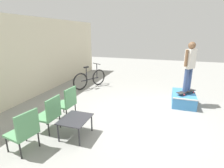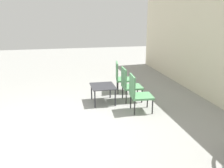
{
  "view_description": "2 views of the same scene",
  "coord_description": "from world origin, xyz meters",
  "px_view_note": "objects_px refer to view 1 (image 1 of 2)",
  "views": [
    {
      "loc": [
        -4.57,
        -0.68,
        2.44
      ],
      "look_at": [
        0.27,
        0.91,
        0.92
      ],
      "focal_mm": 28.0,
      "sensor_mm": 36.0,
      "label": 1
    },
    {
      "loc": [
        5.02,
        0.22,
        2.39
      ],
      "look_at": [
        0.08,
        1.28,
        0.91
      ],
      "focal_mm": 40.0,
      "sensor_mm": 36.0,
      "label": 2
    }
  ],
  "objects_px": {
    "skateboard_on_ramp": "(186,92)",
    "coffee_table": "(75,121)",
    "person_skater": "(190,63)",
    "bicycle": "(90,79)",
    "patio_chair_left": "(24,130)",
    "patio_chair_center": "(49,113)",
    "skate_ramp_box": "(183,98)",
    "patio_chair_right": "(67,102)"
  },
  "relations": [
    {
      "from": "coffee_table",
      "to": "patio_chair_right",
      "type": "relative_size",
      "value": 0.82
    },
    {
      "from": "patio_chair_left",
      "to": "coffee_table",
      "type": "bearing_deg",
      "value": 148.5
    },
    {
      "from": "skate_ramp_box",
      "to": "patio_chair_center",
      "type": "height_order",
      "value": "patio_chair_center"
    },
    {
      "from": "skate_ramp_box",
      "to": "coffee_table",
      "type": "relative_size",
      "value": 1.62
    },
    {
      "from": "skate_ramp_box",
      "to": "patio_chair_left",
      "type": "distance_m",
      "value": 5.04
    },
    {
      "from": "skateboard_on_ramp",
      "to": "patio_chair_left",
      "type": "bearing_deg",
      "value": 178.02
    },
    {
      "from": "patio_chair_center",
      "to": "patio_chair_right",
      "type": "bearing_deg",
      "value": -178.2
    },
    {
      "from": "coffee_table",
      "to": "patio_chair_center",
      "type": "distance_m",
      "value": 0.73
    },
    {
      "from": "patio_chair_left",
      "to": "bicycle",
      "type": "bearing_deg",
      "value": -162.25
    },
    {
      "from": "skate_ramp_box",
      "to": "coffee_table",
      "type": "height_order",
      "value": "coffee_table"
    },
    {
      "from": "person_skater",
      "to": "coffee_table",
      "type": "xyz_separation_m",
      "value": [
        -2.91,
        2.65,
        -1.05
      ]
    },
    {
      "from": "skateboard_on_ramp",
      "to": "patio_chair_center",
      "type": "bearing_deg",
      "value": 170.97
    },
    {
      "from": "skateboard_on_ramp",
      "to": "coffee_table",
      "type": "xyz_separation_m",
      "value": [
        -2.91,
        2.65,
        -0.06
      ]
    },
    {
      "from": "skate_ramp_box",
      "to": "bicycle",
      "type": "xyz_separation_m",
      "value": [
        0.76,
        3.95,
        0.2
      ]
    },
    {
      "from": "patio_chair_center",
      "to": "patio_chair_left",
      "type": "bearing_deg",
      "value": 1.68
    },
    {
      "from": "patio_chair_center",
      "to": "bicycle",
      "type": "distance_m",
      "value": 3.77
    },
    {
      "from": "skateboard_on_ramp",
      "to": "patio_chair_left",
      "type": "xyz_separation_m",
      "value": [
        -3.74,
        3.38,
        0.02
      ]
    },
    {
      "from": "patio_chair_center",
      "to": "person_skater",
      "type": "bearing_deg",
      "value": 132.61
    },
    {
      "from": "skateboard_on_ramp",
      "to": "person_skater",
      "type": "relative_size",
      "value": 0.45
    },
    {
      "from": "skate_ramp_box",
      "to": "bicycle",
      "type": "distance_m",
      "value": 4.03
    },
    {
      "from": "patio_chair_right",
      "to": "bicycle",
      "type": "relative_size",
      "value": 0.56
    },
    {
      "from": "skateboard_on_ramp",
      "to": "bicycle",
      "type": "distance_m",
      "value": 4.09
    },
    {
      "from": "patio_chair_right",
      "to": "bicycle",
      "type": "bearing_deg",
      "value": -163.82
    },
    {
      "from": "skate_ramp_box",
      "to": "patio_chair_left",
      "type": "height_order",
      "value": "patio_chair_left"
    },
    {
      "from": "coffee_table",
      "to": "patio_chair_left",
      "type": "xyz_separation_m",
      "value": [
        -0.82,
        0.72,
        0.08
      ]
    },
    {
      "from": "bicycle",
      "to": "skateboard_on_ramp",
      "type": "bearing_deg",
      "value": -74.89
    },
    {
      "from": "person_skater",
      "to": "patio_chair_left",
      "type": "bearing_deg",
      "value": 173.38
    },
    {
      "from": "person_skater",
      "to": "bicycle",
      "type": "relative_size",
      "value": 1.01
    },
    {
      "from": "skate_ramp_box",
      "to": "patio_chair_center",
      "type": "relative_size",
      "value": 1.33
    },
    {
      "from": "skate_ramp_box",
      "to": "patio_chair_right",
      "type": "relative_size",
      "value": 1.33
    },
    {
      "from": "skateboard_on_ramp",
      "to": "coffee_table",
      "type": "height_order",
      "value": "skateboard_on_ramp"
    },
    {
      "from": "patio_chair_left",
      "to": "patio_chair_right",
      "type": "height_order",
      "value": "same"
    },
    {
      "from": "skate_ramp_box",
      "to": "patio_chair_right",
      "type": "height_order",
      "value": "patio_chair_right"
    },
    {
      "from": "patio_chair_left",
      "to": "patio_chair_right",
      "type": "relative_size",
      "value": 1.0
    },
    {
      "from": "patio_chair_center",
      "to": "skate_ramp_box",
      "type": "bearing_deg",
      "value": 133.5
    },
    {
      "from": "person_skater",
      "to": "patio_chair_right",
      "type": "xyz_separation_m",
      "value": [
        -2.12,
        3.38,
        -0.97
      ]
    },
    {
      "from": "patio_chair_right",
      "to": "person_skater",
      "type": "bearing_deg",
      "value": 126.11
    },
    {
      "from": "patio_chair_center",
      "to": "coffee_table",
      "type": "bearing_deg",
      "value": 92.03
    },
    {
      "from": "person_skater",
      "to": "patio_chair_center",
      "type": "bearing_deg",
      "value": 166.33
    },
    {
      "from": "patio_chair_right",
      "to": "bicycle",
      "type": "xyz_separation_m",
      "value": [
        2.92,
        0.63,
        -0.09
      ]
    },
    {
      "from": "coffee_table",
      "to": "bicycle",
      "type": "xyz_separation_m",
      "value": [
        3.71,
        1.35,
        -0.01
      ]
    },
    {
      "from": "coffee_table",
      "to": "bicycle",
      "type": "relative_size",
      "value": 0.46
    }
  ]
}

